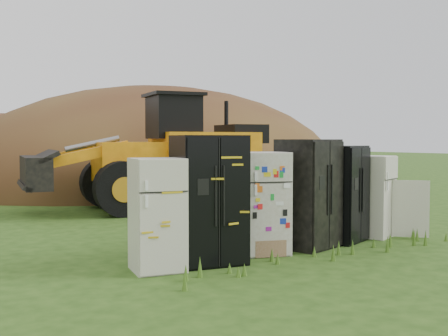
# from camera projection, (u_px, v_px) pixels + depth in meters

# --- Properties ---
(ground) EXTENTS (120.00, 120.00, 0.00)m
(ground) POSITION_uv_depth(u_px,v_px,m) (286.00, 250.00, 9.66)
(ground) COLOR #244412
(ground) RESTS_ON ground
(fridge_leftmost) EXTENTS (0.87, 0.85, 1.64)m
(fridge_leftmost) POSITION_uv_depth(u_px,v_px,m) (157.00, 214.00, 8.14)
(fridge_leftmost) COLOR beige
(fridge_leftmost) RESTS_ON ground
(fridge_black_side) EXTENTS (1.19, 1.03, 1.97)m
(fridge_black_side) POSITION_uv_depth(u_px,v_px,m) (209.00, 200.00, 8.61)
(fridge_black_side) COLOR black
(fridge_black_side) RESTS_ON ground
(fridge_sticker) EXTENTS (0.96, 0.93, 1.70)m
(fridge_sticker) POSITION_uv_depth(u_px,v_px,m) (264.00, 203.00, 9.36)
(fridge_sticker) COLOR silver
(fridge_sticker) RESTS_ON ground
(fridge_dark_mid) EXTENTS (1.13, 0.99, 1.91)m
(fridge_dark_mid) POSITION_uv_depth(u_px,v_px,m) (308.00, 194.00, 9.86)
(fridge_dark_mid) COLOR black
(fridge_dark_mid) RESTS_ON ground
(fridge_black_right) EXTENTS (1.08, 0.99, 1.79)m
(fridge_black_right) POSITION_uv_depth(u_px,v_px,m) (341.00, 194.00, 10.47)
(fridge_black_right) COLOR black
(fridge_black_right) RESTS_ON ground
(fridge_open_door) EXTENTS (0.90, 0.86, 1.59)m
(fridge_open_door) POSITION_uv_depth(u_px,v_px,m) (373.00, 196.00, 10.99)
(fridge_open_door) COLOR beige
(fridge_open_door) RESTS_ON ground
(wheel_loader) EXTENTS (6.94, 4.01, 3.15)m
(wheel_loader) POSITION_uv_depth(u_px,v_px,m) (146.00, 151.00, 15.04)
(wheel_loader) COLOR orange
(wheel_loader) RESTS_ON ground
(dirt_mound_right) EXTENTS (16.88, 12.38, 8.08)m
(dirt_mound_right) POSITION_uv_depth(u_px,v_px,m) (161.00, 186.00, 22.93)
(dirt_mound_right) COLOR #472417
(dirt_mound_right) RESTS_ON ground
(dirt_mound_back) EXTENTS (19.31, 12.87, 6.12)m
(dirt_mound_back) POSITION_uv_depth(u_px,v_px,m) (21.00, 181.00, 25.28)
(dirt_mound_back) COLOR #472417
(dirt_mound_back) RESTS_ON ground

